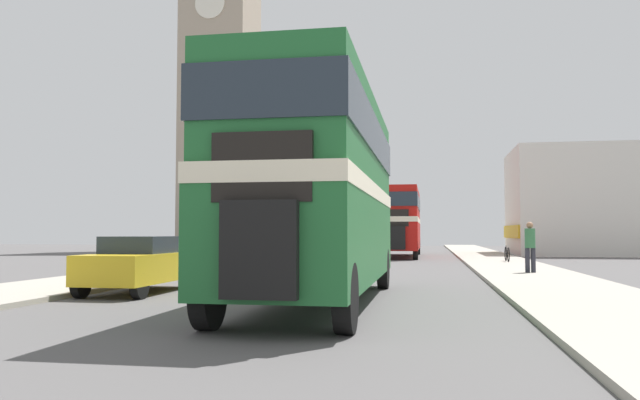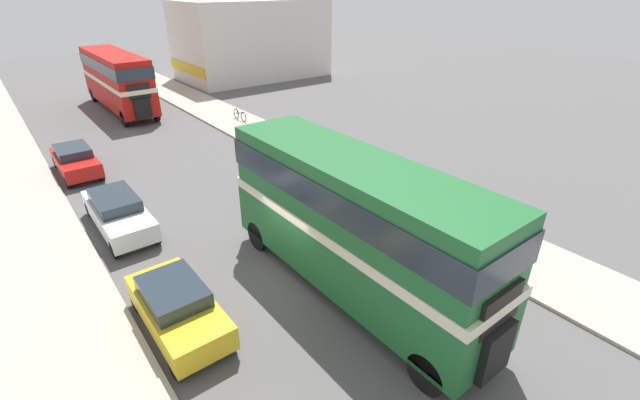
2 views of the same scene
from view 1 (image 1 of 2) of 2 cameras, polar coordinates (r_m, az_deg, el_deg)
The scene contains 12 objects.
ground_plane at distance 15.58m, azimuth -2.33°, elevation -8.63°, with size 120.00×120.00×0.00m, color #565454.
sidewalk_right at distance 15.61m, azimuth 22.94°, elevation -8.17°, with size 3.50×120.00×0.12m.
sidewalk_left at distance 18.24m, azimuth -23.72°, elevation -7.37°, with size 3.50×120.00×0.12m.
double_decker_bus at distance 13.57m, azimuth -0.02°, elevation 1.67°, with size 2.48×9.88×4.44m.
bus_distant at distance 40.19m, azimuth 7.31°, elevation -1.58°, with size 2.44×10.72×4.24m.
car_parked_near at distance 16.71m, azimuth -16.06°, elevation -5.57°, with size 1.67×3.95×1.43m.
car_parked_mid at distance 22.90m, azimuth -8.02°, elevation -4.92°, with size 1.66×4.68×1.45m.
car_parked_far at distance 29.81m, azimuth -4.05°, elevation -4.54°, with size 1.67×4.12×1.40m.
pedestrian_walking at distance 23.41m, azimuth 18.66°, elevation -3.82°, with size 0.36×0.36×1.80m.
bicycle_on_pavement at distance 32.13m, azimuth 16.73°, elevation -4.76°, with size 0.05×1.76×0.78m.
church_tower at distance 57.19m, azimuth -9.04°, elevation 14.51°, with size 5.98×5.98×36.65m.
shop_building_block at distance 47.25m, azimuth 25.59°, elevation -0.15°, with size 14.16×8.19×7.31m.
Camera 1 is at (3.29, -15.15, 1.52)m, focal length 35.00 mm.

